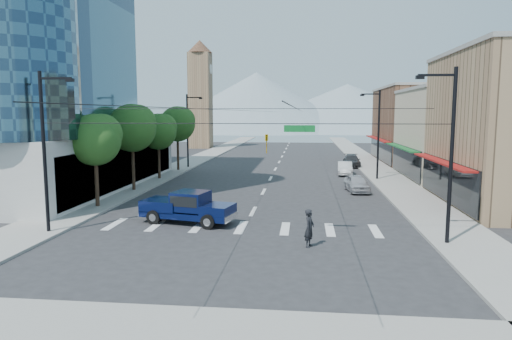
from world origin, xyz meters
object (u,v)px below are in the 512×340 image
Objects in this scene: pickup_truck at (187,206)px; parked_car_mid at (345,168)px; parked_car_near at (357,183)px; parked_car_far at (352,161)px; pedestrian at (309,228)px.

parked_car_mid is (11.55, 23.39, -0.32)m from pickup_truck.
pickup_truck is at bearing -138.75° from parked_car_near.
parked_car_far is (1.42, 18.71, 0.01)m from parked_car_near.
pickup_truck is 26.09m from parked_car_mid.
pickup_truck is 8.59m from pedestrian.
pedestrian is 17.36m from parked_car_near.
parked_car_far is (5.63, 35.55, -0.23)m from pedestrian.
pedestrian is 0.38× the size of parked_car_far.
pickup_truck is 1.21× the size of parked_car_far.
pickup_truck reaches higher than pedestrian.
pickup_truck reaches higher than parked_car_near.
pedestrian is at bearing -17.08° from pickup_truck.
parked_car_near is at bearing 60.19° from pickup_truck.
pickup_truck reaches higher than parked_car_far.
parked_car_near reaches higher than parked_car_mid.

